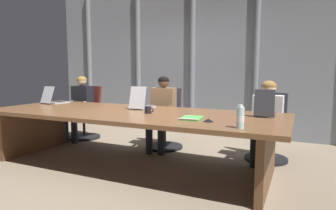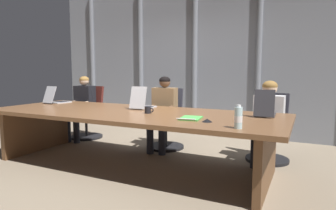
# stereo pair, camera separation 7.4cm
# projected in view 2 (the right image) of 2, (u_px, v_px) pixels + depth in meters

# --- Properties ---
(ground_plane) EXTENTS (13.32, 13.32, 0.00)m
(ground_plane) POSITION_uv_depth(u_px,v_px,m) (131.00, 165.00, 3.95)
(ground_plane) COLOR #7F705B
(conference_table) EXTENTS (4.01, 1.46, 0.74)m
(conference_table) POSITION_uv_depth(u_px,v_px,m) (130.00, 122.00, 3.88)
(conference_table) COLOR brown
(conference_table) RESTS_ON ground_plane
(curtain_backdrop) EXTENTS (6.66, 0.17, 3.04)m
(curtain_backdrop) POSITION_uv_depth(u_px,v_px,m) (195.00, 59.00, 5.95)
(curtain_backdrop) COLOR gray
(curtain_backdrop) RESTS_ON ground_plane
(laptop_left_end) EXTENTS (0.28, 0.43, 0.29)m
(laptop_left_end) POSITION_uv_depth(u_px,v_px,m) (57.00, 100.00, 4.90)
(laptop_left_end) COLOR #A8ADB7
(laptop_left_end) RESTS_ON conference_table
(laptop_left_mid) EXTENTS (0.27, 0.44, 0.32)m
(laptop_left_mid) POSITION_uv_depth(u_px,v_px,m) (143.00, 104.00, 4.17)
(laptop_left_mid) COLOR #BCBCC1
(laptop_left_mid) RESTS_ON conference_table
(laptop_center) EXTENTS (0.25, 0.42, 0.32)m
(laptop_center) POSITION_uv_depth(u_px,v_px,m) (265.00, 111.00, 3.45)
(laptop_center) COLOR #2D2D33
(laptop_center) RESTS_ON conference_table
(office_chair_left_end) EXTENTS (0.60, 0.60, 0.99)m
(office_chair_left_end) POSITION_uv_depth(u_px,v_px,m) (88.00, 118.00, 5.60)
(office_chair_left_end) COLOR #511E19
(office_chair_left_end) RESTS_ON ground_plane
(office_chair_left_mid) EXTENTS (0.60, 0.61, 0.99)m
(office_chair_left_mid) POSITION_uv_depth(u_px,v_px,m) (167.00, 125.00, 4.86)
(office_chair_left_mid) COLOR #2D2D38
(office_chair_left_mid) RESTS_ON ground_plane
(office_chair_center) EXTENTS (0.60, 0.61, 0.96)m
(office_chair_center) POSITION_uv_depth(u_px,v_px,m) (269.00, 135.00, 4.15)
(office_chair_center) COLOR #2D2D38
(office_chair_center) RESTS_ON ground_plane
(person_left_end) EXTENTS (0.39, 0.56, 1.18)m
(person_left_end) POSITION_uv_depth(u_px,v_px,m) (82.00, 104.00, 5.42)
(person_left_end) COLOR black
(person_left_end) RESTS_ON ground_plane
(person_left_mid) EXTENTS (0.43, 0.57, 1.19)m
(person_left_mid) POSITION_uv_depth(u_px,v_px,m) (163.00, 109.00, 4.68)
(person_left_mid) COLOR olive
(person_left_mid) RESTS_ON ground_plane
(person_center) EXTENTS (0.42, 0.56, 1.15)m
(person_center) POSITION_uv_depth(u_px,v_px,m) (268.00, 116.00, 3.98)
(person_center) COLOR silver
(person_center) RESTS_ON ground_plane
(water_bottle_primary) EXTENTS (0.08, 0.08, 0.22)m
(water_bottle_primary) POSITION_uv_depth(u_px,v_px,m) (238.00, 118.00, 2.70)
(water_bottle_primary) COLOR silver
(water_bottle_primary) RESTS_ON conference_table
(coffee_mug_near) EXTENTS (0.12, 0.08, 0.09)m
(coffee_mug_near) POSITION_uv_depth(u_px,v_px,m) (148.00, 110.00, 3.69)
(coffee_mug_near) COLOR black
(coffee_mug_near) RESTS_ON conference_table
(conference_mic_left_side) EXTENTS (0.11, 0.11, 0.03)m
(conference_mic_left_side) POSITION_uv_depth(u_px,v_px,m) (207.00, 120.00, 3.06)
(conference_mic_left_side) COLOR black
(conference_mic_left_side) RESTS_ON conference_table
(spiral_notepad) EXTENTS (0.26, 0.33, 0.03)m
(spiral_notepad) POSITION_uv_depth(u_px,v_px,m) (191.00, 118.00, 3.26)
(spiral_notepad) COLOR #4CB74C
(spiral_notepad) RESTS_ON conference_table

